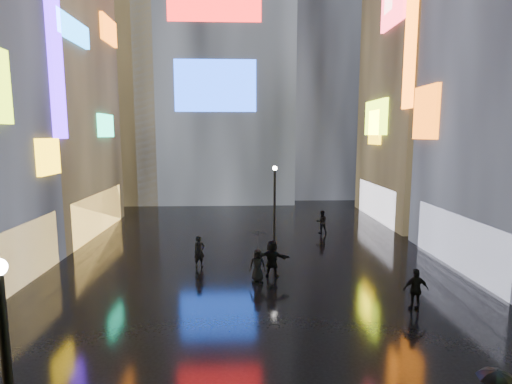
{
  "coord_description": "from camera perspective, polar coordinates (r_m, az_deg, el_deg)",
  "views": [
    {
      "loc": [
        -0.62,
        -3.42,
        7.21
      ],
      "look_at": [
        0.0,
        12.0,
        5.0
      ],
      "focal_mm": 28.0,
      "sensor_mm": 36.0,
      "label": 1
    }
  ],
  "objects": [
    {
      "name": "umbrella_1",
      "position": [
        10.4,
        31.09,
        -22.44
      ],
      "size": [
        1.02,
        1.02,
        0.65
      ],
      "primitive_type": "imported",
      "rotation": [
        0.0,
        0.0,
        0.56
      ],
      "color": "black",
      "rests_on": "pedestrian_2"
    },
    {
      "name": "building_right_far",
      "position": [
        37.92,
        24.96,
        17.7
      ],
      "size": [
        10.28,
        12.0,
        28.0
      ],
      "color": "black",
      "rests_on": "ground"
    },
    {
      "name": "tower_flank_right",
      "position": [
        51.29,
        9.06,
        19.06
      ],
      "size": [
        12.0,
        12.0,
        34.0
      ],
      "primitive_type": "cube",
      "color": "black",
      "rests_on": "ground"
    },
    {
      "name": "pedestrian_5",
      "position": [
        20.6,
        2.32,
        -9.5
      ],
      "size": [
        1.88,
        1.05,
        1.93
      ],
      "primitive_type": "imported",
      "rotation": [
        0.0,
        0.0,
        2.86
      ],
      "color": "black",
      "rests_on": "ground"
    },
    {
      "name": "building_left_far",
      "position": [
        33.41,
        -30.58,
        13.53
      ],
      "size": [
        10.28,
        12.0,
        22.0
      ],
      "color": "black",
      "rests_on": "ground"
    },
    {
      "name": "tower_flank_left",
      "position": [
        47.71,
        -19.21,
        14.68
      ],
      "size": [
        10.0,
        10.0,
        26.0
      ],
      "primitive_type": "cube",
      "color": "black",
      "rests_on": "ground"
    },
    {
      "name": "pedestrian_6",
      "position": [
        22.35,
        -8.1,
        -8.43
      ],
      "size": [
        0.75,
        0.68,
        1.73
      ],
      "primitive_type": "imported",
      "rotation": [
        0.0,
        0.0,
        0.56
      ],
      "color": "black",
      "rests_on": "ground"
    },
    {
      "name": "pedestrian_7",
      "position": [
        29.99,
        9.37,
        -4.21
      ],
      "size": [
        0.86,
        0.69,
        1.69
      ],
      "primitive_type": "imported",
      "rotation": [
        0.0,
        0.0,
        3.2
      ],
      "color": "black",
      "rests_on": "ground"
    },
    {
      "name": "pedestrian_4",
      "position": [
        20.11,
        0.22,
        -10.42
      ],
      "size": [
        0.84,
        0.59,
        1.61
      ],
      "primitive_type": "imported",
      "rotation": [
        0.0,
        0.0,
        -0.11
      ],
      "color": "black",
      "rests_on": "ground"
    },
    {
      "name": "lamp_far",
      "position": [
        26.46,
        2.68,
        -1.14
      ],
      "size": [
        0.3,
        0.3,
        5.2
      ],
      "color": "black",
      "rests_on": "ground"
    },
    {
      "name": "ground",
      "position": [
        24.51,
        -0.75,
        -8.95
      ],
      "size": [
        140.0,
        140.0,
        0.0
      ],
      "primitive_type": "plane",
      "color": "black",
      "rests_on": "ground"
    },
    {
      "name": "pedestrian_3",
      "position": [
        18.17,
        21.87,
        -12.82
      ],
      "size": [
        1.06,
        0.47,
        1.77
      ],
      "primitive_type": "imported",
      "rotation": [
        0.0,
        0.0,
        3.1
      ],
      "color": "black",
      "rests_on": "ground"
    },
    {
      "name": "tower_main",
      "position": [
        49.42,
        -5.44,
        24.33
      ],
      "size": [
        16.0,
        14.2,
        42.0
      ],
      "color": "black",
      "rests_on": "ground"
    },
    {
      "name": "umbrella_2",
      "position": [
        19.74,
        0.22,
        -6.9
      ],
      "size": [
        1.11,
        1.1,
        0.95
      ],
      "primitive_type": "imported",
      "rotation": [
        0.0,
        0.0,
        4.78
      ],
      "color": "black",
      "rests_on": "pedestrian_4"
    }
  ]
}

